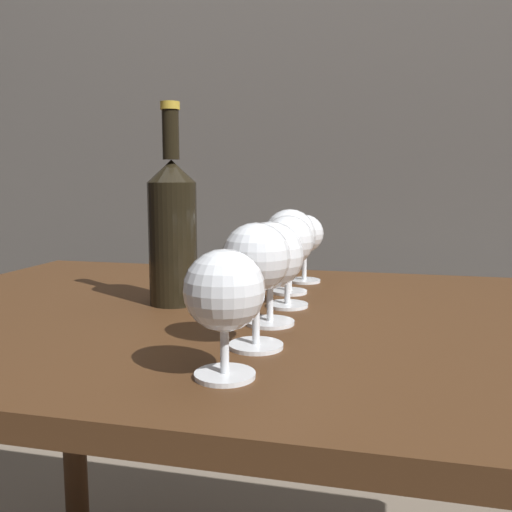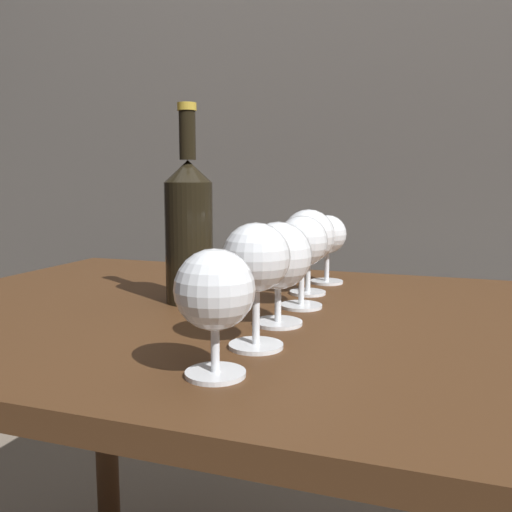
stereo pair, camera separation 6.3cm
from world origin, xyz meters
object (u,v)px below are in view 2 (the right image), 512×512
Objects in this scene: wine_glass_port at (278,258)px; wine_glass_rose at (302,243)px; wine_glass_white at (215,293)px; wine_bottle at (189,228)px; wine_glass_cabernet at (256,260)px; wine_glass_chardonnay at (327,236)px; wine_glass_merlot at (308,237)px.

wine_glass_rose reaches higher than wine_glass_port.
wine_glass_white is 0.41× the size of wine_bottle.
wine_glass_cabernet is at bearing -86.52° from wine_glass_port.
wine_glass_chardonnay is 0.42× the size of wine_bottle.
wine_glass_white is at bearing -59.63° from wine_bottle.
wine_glass_cabernet is (0.01, 0.10, 0.02)m from wine_glass_white.
wine_glass_white is 0.54m from wine_glass_chardonnay.
wine_glass_rose is at bearing 7.21° from wine_bottle.
wine_glass_cabernet is at bearing -88.91° from wine_glass_chardonnay.
wine_glass_white is 0.91× the size of wine_glass_rose.
wine_glass_port is 0.21m from wine_glass_merlot.
wine_glass_chardonnay is (-0.00, 0.54, 0.01)m from wine_glass_white.
wine_glass_merlot is (-0.02, 0.32, -0.01)m from wine_glass_cabernet.
wine_glass_rose is 0.18m from wine_bottle.
wine_glass_merlot is at bearing 98.43° from wine_glass_rose.
wine_bottle reaches higher than wine_glass_port.
wine_bottle is (-0.18, 0.09, 0.03)m from wine_glass_port.
wine_glass_merlot is at bearing -94.82° from wine_glass_chardonnay.
wine_bottle is at bearing -126.32° from wine_glass_chardonnay.
wine_glass_merlot is (-0.02, 0.10, -0.00)m from wine_glass_rose.
wine_glass_port is 0.45× the size of wine_bottle.
wine_glass_rose is at bearing 90.63° from wine_glass_cabernet.
wine_glass_cabernet is 1.04× the size of wine_glass_rose.
wine_glass_port is 0.32m from wine_glass_chardonnay.
wine_bottle is (-0.18, 0.20, 0.02)m from wine_glass_cabernet.
wine_glass_port is (0.00, 0.21, 0.01)m from wine_glass_white.
wine_glass_rose is (0.00, 0.11, 0.01)m from wine_glass_port.
wine_glass_chardonnay is at bearing 90.28° from wine_glass_port.
wine_glass_merlot is at bearing 91.39° from wine_glass_white.
wine_glass_white is at bearing -90.88° from wine_glass_rose.
wine_glass_cabernet is at bearing 85.90° from wine_glass_white.
wine_glass_rose is 1.09× the size of wine_glass_chardonnay.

